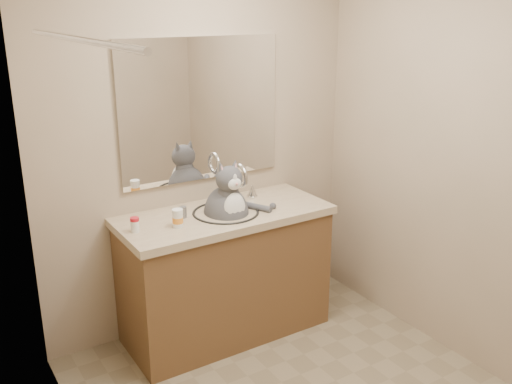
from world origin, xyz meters
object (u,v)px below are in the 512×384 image
pill_bottle_redcap (135,225)px  pill_bottle_orange (178,219)px  grey_canister (183,212)px  cat (228,210)px

pill_bottle_redcap → pill_bottle_orange: (0.24, -0.06, 0.01)m
grey_canister → cat: bearing=-15.8°
cat → pill_bottle_orange: size_ratio=5.04×
pill_bottle_orange → grey_canister: pill_bottle_orange is taller
cat → pill_bottle_orange: 0.36m
cat → pill_bottle_redcap: bearing=178.8°
pill_bottle_orange → pill_bottle_redcap: bearing=165.7°
cat → grey_canister: cat is taller
pill_bottle_redcap → pill_bottle_orange: bearing=-14.3°
cat → pill_bottle_redcap: 0.60m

